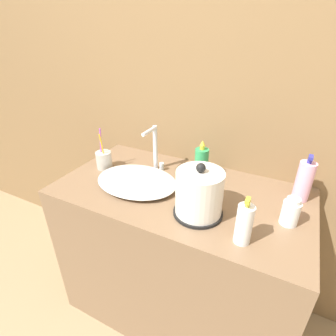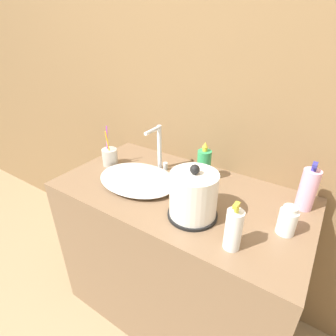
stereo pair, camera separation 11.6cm
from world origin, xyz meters
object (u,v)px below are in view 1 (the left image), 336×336
at_px(electric_kettle, 199,195).
at_px(lotion_bottle, 244,224).
at_px(mouthwash_bottle, 291,212).
at_px(hand_cream_bottle, 304,181).
at_px(toothbrush_cup, 104,160).
at_px(shampoo_bottle, 201,163).
at_px(faucet, 155,147).

xyz_separation_m(electric_kettle, lotion_bottle, (0.19, -0.08, -0.01)).
height_order(mouthwash_bottle, hand_cream_bottle, hand_cream_bottle).
relative_size(lotion_bottle, mouthwash_bottle, 1.63).
xyz_separation_m(electric_kettle, toothbrush_cup, (-0.58, 0.14, -0.04)).
bearing_deg(toothbrush_cup, shampoo_bottle, 16.18).
height_order(faucet, hand_cream_bottle, faucet).
distance_m(lotion_bottle, hand_cream_bottle, 0.40).
bearing_deg(hand_cream_bottle, toothbrush_cup, -170.46).
distance_m(faucet, shampoo_bottle, 0.24).
height_order(shampoo_bottle, mouthwash_bottle, shampoo_bottle).
xyz_separation_m(faucet, mouthwash_bottle, (0.65, -0.14, -0.07)).
relative_size(shampoo_bottle, mouthwash_bottle, 1.71).
bearing_deg(electric_kettle, hand_cream_bottle, 39.83).
bearing_deg(toothbrush_cup, hand_cream_bottle, 9.54).
distance_m(faucet, mouthwash_bottle, 0.67).
xyz_separation_m(faucet, hand_cream_bottle, (0.68, 0.05, -0.04)).
xyz_separation_m(electric_kettle, mouthwash_bottle, (0.32, 0.10, -0.04)).
height_order(faucet, shampoo_bottle, faucet).
xyz_separation_m(electric_kettle, hand_cream_bottle, (0.35, 0.29, 0.00)).
distance_m(toothbrush_cup, mouthwash_bottle, 0.90).
relative_size(faucet, hand_cream_bottle, 1.12).
distance_m(faucet, toothbrush_cup, 0.28).
bearing_deg(mouthwash_bottle, faucet, 167.70).
relative_size(faucet, toothbrush_cup, 1.10).
distance_m(lotion_bottle, mouthwash_bottle, 0.22).
bearing_deg(electric_kettle, faucet, 143.73).
bearing_deg(electric_kettle, toothbrush_cup, 166.52).
bearing_deg(lotion_bottle, hand_cream_bottle, 66.15).
distance_m(electric_kettle, mouthwash_bottle, 0.34).
distance_m(faucet, electric_kettle, 0.41).
distance_m(toothbrush_cup, shampoo_bottle, 0.50).
bearing_deg(hand_cream_bottle, electric_kettle, -140.17).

